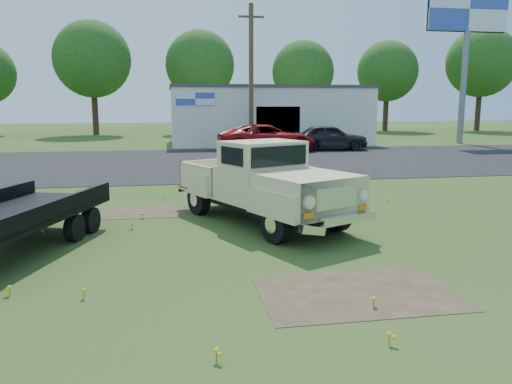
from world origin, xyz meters
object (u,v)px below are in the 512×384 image
dark_sedan (330,137)px  vintage_pickup_truck (262,182)px  billboard (467,23)px  red_pickup (267,138)px

dark_sedan → vintage_pickup_truck: bearing=163.1°
dark_sedan → billboard: bearing=-65.3°
red_pickup → billboard: bearing=-78.2°
billboard → dark_sedan: size_ratio=2.36×
red_pickup → dark_sedan: red_pickup is taller
billboard → dark_sedan: bearing=-161.3°
vintage_pickup_truck → red_pickup: (3.69, 18.00, -0.18)m
red_pickup → dark_sedan: bearing=-88.3°
vintage_pickup_truck → dark_sedan: bearing=42.3°
vintage_pickup_truck → dark_sedan: size_ratio=1.18×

